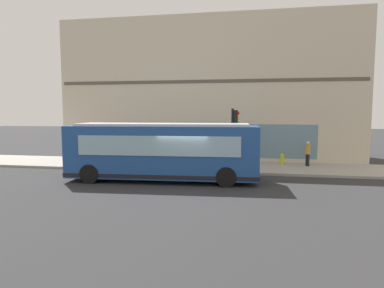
{
  "coord_description": "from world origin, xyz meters",
  "views": [
    {
      "loc": [
        -16.7,
        -3.28,
        3.69
      ],
      "look_at": [
        3.02,
        0.22,
        1.73
      ],
      "focal_mm": 30.95,
      "sensor_mm": 36.0,
      "label": 1
    }
  ],
  "objects_px": {
    "fire_hydrant": "(282,159)",
    "newspaper_vending_box": "(152,161)",
    "pedestrian_near_hydrant": "(183,150)",
    "pedestrian_near_building_entrance": "(212,148)",
    "pedestrian_by_light_pole": "(308,152)",
    "city_bus_nearside": "(162,152)",
    "traffic_light_near_corner": "(234,128)",
    "pedestrian_walking_along_curb": "(95,150)"
  },
  "relations": [
    {
      "from": "city_bus_nearside",
      "to": "traffic_light_near_corner",
      "type": "relative_size",
      "value": 2.73
    },
    {
      "from": "pedestrian_near_hydrant",
      "to": "newspaper_vending_box",
      "type": "xyz_separation_m",
      "value": [
        -2.05,
        1.59,
        -0.45
      ]
    },
    {
      "from": "fire_hydrant",
      "to": "newspaper_vending_box",
      "type": "xyz_separation_m",
      "value": [
        -2.85,
        8.22,
        0.09
      ]
    },
    {
      "from": "pedestrian_by_light_pole",
      "to": "pedestrian_near_building_entrance",
      "type": "xyz_separation_m",
      "value": [
        0.45,
        6.31,
        0.1
      ]
    },
    {
      "from": "pedestrian_by_light_pole",
      "to": "pedestrian_walking_along_curb",
      "type": "bearing_deg",
      "value": 98.46
    },
    {
      "from": "city_bus_nearside",
      "to": "pedestrian_by_light_pole",
      "type": "xyz_separation_m",
      "value": [
        5.39,
        -8.31,
        -0.48
      ]
    },
    {
      "from": "fire_hydrant",
      "to": "pedestrian_near_building_entrance",
      "type": "height_order",
      "value": "pedestrian_near_building_entrance"
    },
    {
      "from": "fire_hydrant",
      "to": "pedestrian_near_building_entrance",
      "type": "distance_m",
      "value": 4.79
    },
    {
      "from": "pedestrian_near_hydrant",
      "to": "pedestrian_near_building_entrance",
      "type": "relative_size",
      "value": 0.9
    },
    {
      "from": "city_bus_nearside",
      "to": "fire_hydrant",
      "type": "distance_m",
      "value": 8.96
    },
    {
      "from": "pedestrian_near_hydrant",
      "to": "pedestrian_near_building_entrance",
      "type": "bearing_deg",
      "value": -65.97
    },
    {
      "from": "traffic_light_near_corner",
      "to": "newspaper_vending_box",
      "type": "distance_m",
      "value": 5.58
    },
    {
      "from": "pedestrian_by_light_pole",
      "to": "newspaper_vending_box",
      "type": "bearing_deg",
      "value": 104.02
    },
    {
      "from": "pedestrian_walking_along_curb",
      "to": "pedestrian_near_building_entrance",
      "type": "xyz_separation_m",
      "value": [
        2.5,
        -7.54,
        0.04
      ]
    },
    {
      "from": "fire_hydrant",
      "to": "pedestrian_walking_along_curb",
      "type": "bearing_deg",
      "value": 101.37
    },
    {
      "from": "fire_hydrant",
      "to": "newspaper_vending_box",
      "type": "distance_m",
      "value": 8.7
    },
    {
      "from": "traffic_light_near_corner",
      "to": "fire_hydrant",
      "type": "relative_size",
      "value": 5.04
    },
    {
      "from": "pedestrian_walking_along_curb",
      "to": "pedestrian_near_building_entrance",
      "type": "height_order",
      "value": "pedestrian_near_building_entrance"
    },
    {
      "from": "traffic_light_near_corner",
      "to": "pedestrian_by_light_pole",
      "type": "distance_m",
      "value": 5.6
    },
    {
      "from": "traffic_light_near_corner",
      "to": "newspaper_vending_box",
      "type": "relative_size",
      "value": 4.15
    },
    {
      "from": "pedestrian_walking_along_curb",
      "to": "traffic_light_near_corner",
      "type": "bearing_deg",
      "value": -93.72
    },
    {
      "from": "city_bus_nearside",
      "to": "pedestrian_walking_along_curb",
      "type": "distance_m",
      "value": 6.47
    },
    {
      "from": "city_bus_nearside",
      "to": "pedestrian_by_light_pole",
      "type": "relative_size",
      "value": 6.3
    },
    {
      "from": "pedestrian_walking_along_curb",
      "to": "fire_hydrant",
      "type": "bearing_deg",
      "value": -78.63
    },
    {
      "from": "pedestrian_by_light_pole",
      "to": "pedestrian_near_hydrant",
      "type": "height_order",
      "value": "pedestrian_by_light_pole"
    },
    {
      "from": "pedestrian_by_light_pole",
      "to": "pedestrian_near_hydrant",
      "type": "relative_size",
      "value": 1.02
    },
    {
      "from": "fire_hydrant",
      "to": "pedestrian_walking_along_curb",
      "type": "height_order",
      "value": "pedestrian_walking_along_curb"
    },
    {
      "from": "traffic_light_near_corner",
      "to": "city_bus_nearside",
      "type": "bearing_deg",
      "value": 126.7
    },
    {
      "from": "traffic_light_near_corner",
      "to": "pedestrian_near_building_entrance",
      "type": "distance_m",
      "value": 3.86
    },
    {
      "from": "newspaper_vending_box",
      "to": "traffic_light_near_corner",
      "type": "bearing_deg",
      "value": -92.37
    },
    {
      "from": "pedestrian_by_light_pole",
      "to": "pedestrian_walking_along_curb",
      "type": "distance_m",
      "value": 14.0
    },
    {
      "from": "pedestrian_near_building_entrance",
      "to": "pedestrian_near_hydrant",
      "type": "bearing_deg",
      "value": 114.03
    },
    {
      "from": "city_bus_nearside",
      "to": "pedestrian_near_building_entrance",
      "type": "xyz_separation_m",
      "value": [
        5.84,
        -2.01,
        -0.38
      ]
    },
    {
      "from": "traffic_light_near_corner",
      "to": "pedestrian_walking_along_curb",
      "type": "distance_m",
      "value": 9.37
    },
    {
      "from": "pedestrian_near_hydrant",
      "to": "pedestrian_walking_along_curb",
      "type": "bearing_deg",
      "value": 106.4
    },
    {
      "from": "pedestrian_by_light_pole",
      "to": "fire_hydrant",
      "type": "bearing_deg",
      "value": 75.24
    },
    {
      "from": "pedestrian_by_light_pole",
      "to": "pedestrian_near_building_entrance",
      "type": "relative_size",
      "value": 0.91
    },
    {
      "from": "city_bus_nearside",
      "to": "pedestrian_walking_along_curb",
      "type": "xyz_separation_m",
      "value": [
        3.34,
        5.53,
        -0.42
      ]
    },
    {
      "from": "city_bus_nearside",
      "to": "fire_hydrant",
      "type": "bearing_deg",
      "value": -49.31
    },
    {
      "from": "fire_hydrant",
      "to": "pedestrian_by_light_pole",
      "type": "xyz_separation_m",
      "value": [
        -0.41,
        -1.56,
        0.56
      ]
    },
    {
      "from": "pedestrian_near_building_entrance",
      "to": "fire_hydrant",
      "type": "bearing_deg",
      "value": -90.42
    },
    {
      "from": "fire_hydrant",
      "to": "pedestrian_near_hydrant",
      "type": "height_order",
      "value": "pedestrian_near_hydrant"
    }
  ]
}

